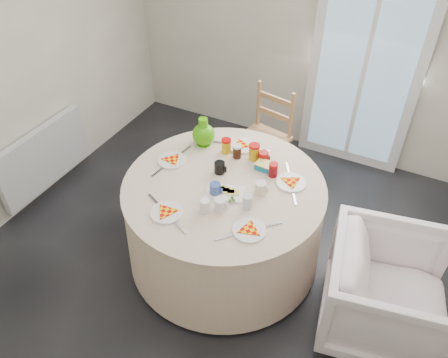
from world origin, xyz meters
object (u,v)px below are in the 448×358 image
at_px(wooden_chair, 263,138).
at_px(green_pitcher, 203,131).
at_px(radiator, 44,157).
at_px(table, 224,222).
at_px(armchair, 390,291).

height_order(wooden_chair, green_pitcher, green_pitcher).
relative_size(radiator, green_pitcher, 4.42).
bearing_deg(wooden_chair, table, -71.35).
bearing_deg(green_pitcher, wooden_chair, 71.13).
bearing_deg(wooden_chair, radiator, -136.31).
xyz_separation_m(radiator, table, (1.80, 0.02, -0.01)).
xyz_separation_m(armchair, green_pitcher, (-1.60, 0.44, 0.48)).
distance_m(wooden_chair, armchair, 1.76).
height_order(radiator, green_pitcher, green_pitcher).
xyz_separation_m(wooden_chair, green_pitcher, (-0.24, -0.67, 0.40)).
height_order(radiator, armchair, armchair).
distance_m(table, green_pitcher, 0.71).
xyz_separation_m(table, green_pitcher, (-0.36, 0.36, 0.49)).
bearing_deg(radiator, green_pitcher, 14.82).
distance_m(wooden_chair, green_pitcher, 0.81).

